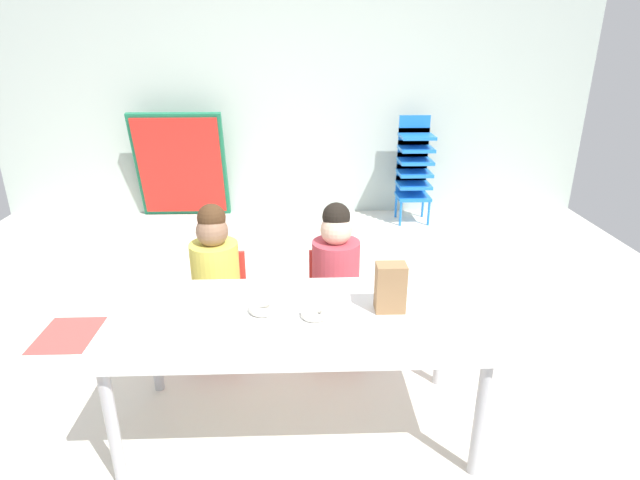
{
  "coord_description": "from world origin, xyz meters",
  "views": [
    {
      "loc": [
        0.09,
        -2.79,
        1.72
      ],
      "look_at": [
        0.17,
        -0.6,
        0.85
      ],
      "focal_mm": 28.56,
      "sensor_mm": 36.0,
      "label": 1
    }
  ],
  "objects_px": {
    "folded_activity_table": "(181,166)",
    "paper_bag_brown": "(390,288)",
    "paper_plate_near_edge": "(264,313)",
    "seated_child_near_camera": "(216,269)",
    "seated_child_middle_seat": "(336,268)",
    "donut_powdered_loose": "(315,313)",
    "craft_table": "(298,325)",
    "donut_powdered_on_plate": "(263,308)",
    "kid_chair_blue_stack": "(414,164)",
    "paper_plate_center_table": "(307,304)"
  },
  "relations": [
    {
      "from": "paper_bag_brown",
      "to": "donut_powdered_loose",
      "type": "xyz_separation_m",
      "value": [
        -0.33,
        -0.05,
        -0.09
      ]
    },
    {
      "from": "craft_table",
      "to": "folded_activity_table",
      "type": "relative_size",
      "value": 1.51
    },
    {
      "from": "seated_child_near_camera",
      "to": "donut_powdered_on_plate",
      "type": "relative_size",
      "value": 7.17
    },
    {
      "from": "kid_chair_blue_stack",
      "to": "paper_bag_brown",
      "type": "bearing_deg",
      "value": -103.9
    },
    {
      "from": "folded_activity_table",
      "to": "paper_plate_center_table",
      "type": "bearing_deg",
      "value": -67.93
    },
    {
      "from": "kid_chair_blue_stack",
      "to": "donut_powdered_on_plate",
      "type": "bearing_deg",
      "value": -113.5
    },
    {
      "from": "seated_child_near_camera",
      "to": "paper_plate_near_edge",
      "type": "relative_size",
      "value": 5.1
    },
    {
      "from": "paper_plate_center_table",
      "to": "donut_powdered_loose",
      "type": "height_order",
      "value": "donut_powdered_loose"
    },
    {
      "from": "paper_plate_near_edge",
      "to": "donut_powdered_loose",
      "type": "height_order",
      "value": "donut_powdered_loose"
    },
    {
      "from": "kid_chair_blue_stack",
      "to": "seated_child_middle_seat",
      "type": "bearing_deg",
      "value": -111.38
    },
    {
      "from": "donut_powdered_on_plate",
      "to": "seated_child_middle_seat",
      "type": "bearing_deg",
      "value": 58.52
    },
    {
      "from": "craft_table",
      "to": "seated_child_near_camera",
      "type": "xyz_separation_m",
      "value": [
        -0.45,
        0.59,
        0.0
      ]
    },
    {
      "from": "kid_chair_blue_stack",
      "to": "folded_activity_table",
      "type": "bearing_deg",
      "value": 175.88
    },
    {
      "from": "seated_child_middle_seat",
      "to": "craft_table",
      "type": "bearing_deg",
      "value": -109.03
    },
    {
      "from": "seated_child_near_camera",
      "to": "donut_powdered_on_plate",
      "type": "height_order",
      "value": "seated_child_near_camera"
    },
    {
      "from": "seated_child_middle_seat",
      "to": "paper_plate_center_table",
      "type": "distance_m",
      "value": 0.54
    },
    {
      "from": "donut_powdered_loose",
      "to": "seated_child_near_camera",
      "type": "bearing_deg",
      "value": 130.54
    },
    {
      "from": "seated_child_middle_seat",
      "to": "donut_powdered_on_plate",
      "type": "bearing_deg",
      "value": -121.48
    },
    {
      "from": "kid_chair_blue_stack",
      "to": "folded_activity_table",
      "type": "xyz_separation_m",
      "value": [
        -2.32,
        0.17,
        -0.04
      ]
    },
    {
      "from": "donut_powdered_loose",
      "to": "folded_activity_table",
      "type": "bearing_deg",
      "value": 111.92
    },
    {
      "from": "kid_chair_blue_stack",
      "to": "folded_activity_table",
      "type": "relative_size",
      "value": 0.96
    },
    {
      "from": "paper_bag_brown",
      "to": "paper_plate_near_edge",
      "type": "xyz_separation_m",
      "value": [
        -0.55,
        -0.01,
        -0.11
      ]
    },
    {
      "from": "seated_child_near_camera",
      "to": "donut_powdered_loose",
      "type": "bearing_deg",
      "value": -49.46
    },
    {
      "from": "craft_table",
      "to": "donut_powdered_loose",
      "type": "distance_m",
      "value": 0.11
    },
    {
      "from": "donut_powdered_on_plate",
      "to": "folded_activity_table",
      "type": "bearing_deg",
      "value": 108.53
    },
    {
      "from": "kid_chair_blue_stack",
      "to": "folded_activity_table",
      "type": "distance_m",
      "value": 2.33
    },
    {
      "from": "seated_child_middle_seat",
      "to": "paper_bag_brown",
      "type": "xyz_separation_m",
      "value": [
        0.2,
        -0.56,
        0.16
      ]
    },
    {
      "from": "paper_plate_center_table",
      "to": "donut_powdered_on_plate",
      "type": "bearing_deg",
      "value": -159.65
    },
    {
      "from": "seated_child_near_camera",
      "to": "paper_bag_brown",
      "type": "bearing_deg",
      "value": -33.38
    },
    {
      "from": "kid_chair_blue_stack",
      "to": "donut_powdered_on_plate",
      "type": "height_order",
      "value": "kid_chair_blue_stack"
    },
    {
      "from": "seated_child_middle_seat",
      "to": "folded_activity_table",
      "type": "distance_m",
      "value": 2.89
    },
    {
      "from": "kid_chair_blue_stack",
      "to": "seated_child_near_camera",
      "type": "bearing_deg",
      "value": -123.76
    },
    {
      "from": "folded_activity_table",
      "to": "paper_bag_brown",
      "type": "height_order",
      "value": "folded_activity_table"
    },
    {
      "from": "seated_child_middle_seat",
      "to": "paper_plate_near_edge",
      "type": "xyz_separation_m",
      "value": [
        -0.35,
        -0.58,
        0.05
      ]
    },
    {
      "from": "seated_child_near_camera",
      "to": "donut_powdered_on_plate",
      "type": "distance_m",
      "value": 0.66
    },
    {
      "from": "kid_chair_blue_stack",
      "to": "paper_plate_near_edge",
      "type": "xyz_separation_m",
      "value": [
        -1.28,
        -2.94,
        0.03
      ]
    },
    {
      "from": "paper_plate_center_table",
      "to": "kid_chair_blue_stack",
      "type": "bearing_deg",
      "value": 69.23
    },
    {
      "from": "craft_table",
      "to": "paper_plate_near_edge",
      "type": "relative_size",
      "value": 9.1
    },
    {
      "from": "paper_plate_near_edge",
      "to": "donut_powdered_loose",
      "type": "bearing_deg",
      "value": -9.55
    },
    {
      "from": "craft_table",
      "to": "seated_child_near_camera",
      "type": "distance_m",
      "value": 0.75
    },
    {
      "from": "paper_bag_brown",
      "to": "paper_plate_near_edge",
      "type": "relative_size",
      "value": 1.22
    },
    {
      "from": "folded_activity_table",
      "to": "paper_plate_center_table",
      "type": "relative_size",
      "value": 6.04
    },
    {
      "from": "craft_table",
      "to": "donut_powdered_loose",
      "type": "xyz_separation_m",
      "value": [
        0.08,
        -0.02,
        0.07
      ]
    },
    {
      "from": "donut_powdered_on_plate",
      "to": "seated_child_near_camera",
      "type": "bearing_deg",
      "value": 117.61
    },
    {
      "from": "seated_child_middle_seat",
      "to": "donut_powdered_loose",
      "type": "distance_m",
      "value": 0.63
    },
    {
      "from": "folded_activity_table",
      "to": "paper_bag_brown",
      "type": "relative_size",
      "value": 4.94
    },
    {
      "from": "paper_bag_brown",
      "to": "donut_powdered_loose",
      "type": "bearing_deg",
      "value": -171.28
    },
    {
      "from": "folded_activity_table",
      "to": "kid_chair_blue_stack",
      "type": "bearing_deg",
      "value": -4.12
    },
    {
      "from": "craft_table",
      "to": "donut_powdered_loose",
      "type": "relative_size",
      "value": 13.27
    },
    {
      "from": "craft_table",
      "to": "donut_powdered_loose",
      "type": "bearing_deg",
      "value": -15.67
    }
  ]
}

